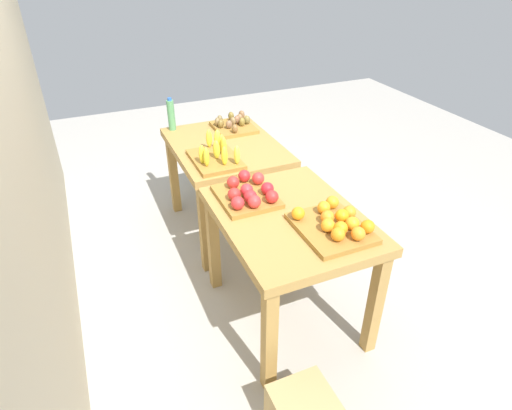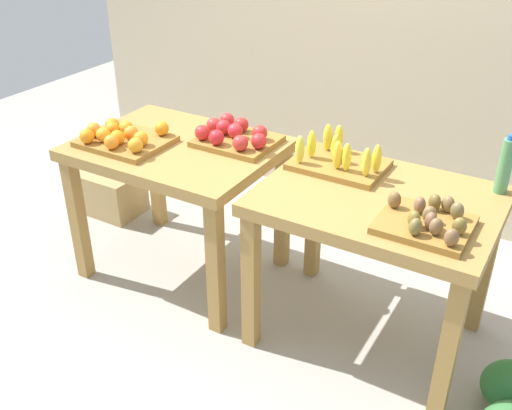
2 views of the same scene
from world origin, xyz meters
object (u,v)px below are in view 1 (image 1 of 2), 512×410
Objects in this scene: watermelon_pile at (223,169)px; kiwi_bin at (233,125)px; orange_bin at (335,224)px; banana_crate at (216,155)px; display_table_left at (289,232)px; apple_bin at (248,193)px; display_table_right at (225,157)px; water_bottle at (171,115)px.

kiwi_bin is at bearing 172.23° from watermelon_pile.
banana_crate reaches higher than orange_bin.
apple_bin is at bearing 31.11° from display_table_left.
watermelon_pile is at bearing -7.31° from display_table_left.
orange_bin is at bearing 179.35° from kiwi_bin.
display_table_left is at bearing 172.69° from watermelon_pile.
apple_bin is 0.93× the size of banana_crate.
orange_bin reaches higher than display_table_right.
apple_bin is 0.59m from banana_crate.
display_table_left is 0.32m from orange_bin.
orange_bin is 1.06× the size of apple_bin.
watermelon_pile is (1.97, -0.25, -0.56)m from display_table_left.
display_table_left is 2.06m from watermelon_pile.
banana_crate reaches higher than kiwi_bin.
watermelon_pile is (0.39, -0.56, -0.81)m from water_bottle.
orange_bin is 1.86m from water_bottle.
water_bottle is at bearing 6.47° from apple_bin.
orange_bin is at bearing -165.71° from water_bottle.
display_table_left and display_table_right have the same top height.
kiwi_bin is (0.53, -0.34, -0.01)m from banana_crate.
display_table_left is 1.00× the size of display_table_right.
display_table_left is 2.36× the size of orange_bin.
display_table_right is at bearing -10.32° from apple_bin.
water_bottle is (1.80, 0.46, 0.09)m from orange_bin.
apple_bin is 0.66× the size of watermelon_pile.
display_table_right is 2.89× the size of kiwi_bin.
water_bottle reaches higher than banana_crate.
kiwi_bin is 1.31× the size of water_bottle.
banana_crate is at bearing 0.64° from apple_bin.
display_table_right is 1.37m from orange_bin.
display_table_left is at bearing -169.00° from water_bottle.
apple_bin is at bearing -179.36° from banana_crate.
kiwi_bin is 0.52m from water_bottle.
water_bottle is at bearing 14.29° from orange_bin.
display_table_left is 0.35m from apple_bin.
apple_bin is (0.49, 0.31, 0.00)m from orange_bin.
watermelon_pile is (2.20, -0.10, -0.72)m from orange_bin.
display_table_right is 2.34× the size of banana_crate.
kiwi_bin is at bearing -0.65° from orange_bin.
display_table_right is 0.89m from apple_bin.
kiwi_bin reaches higher than watermelon_pile.
water_bottle is at bearing 34.11° from display_table_right.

